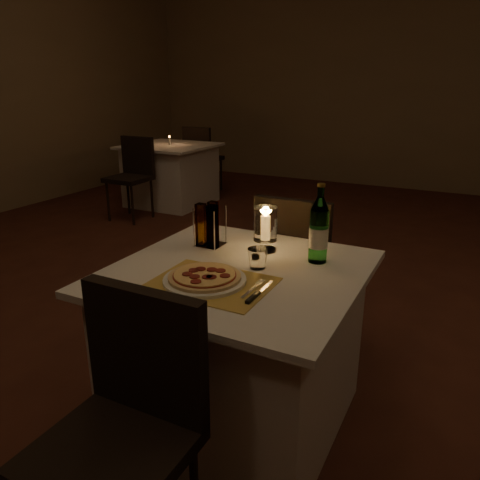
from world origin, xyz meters
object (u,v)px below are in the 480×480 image
at_px(chair_far, 297,257).
at_px(neighbor_table_left, 171,174).
at_px(tumbler, 258,258).
at_px(main_table, 238,346).
at_px(hurricane_candle, 265,226).
at_px(pizza, 205,276).
at_px(water_bottle, 319,231).
at_px(chair_near, 127,410).
at_px(plate, 205,280).

xyz_separation_m(chair_far, neighbor_table_left, (-2.58, 2.46, -0.18)).
bearing_deg(tumbler, chair_far, 95.82).
xyz_separation_m(main_table, hurricane_candle, (0.01, 0.25, 0.49)).
bearing_deg(pizza, main_table, 74.55).
xyz_separation_m(water_bottle, hurricane_candle, (-0.25, 0.02, -0.02)).
height_order(main_table, tumbler, tumbler).
relative_size(water_bottle, neighbor_table_left, 0.34).
height_order(tumbler, neighbor_table_left, tumbler).
relative_size(main_table, pizza, 3.57).
height_order(pizza, water_bottle, water_bottle).
relative_size(chair_near, plate, 2.81).
relative_size(pizza, hurricane_candle, 1.37).
xyz_separation_m(chair_near, tumbler, (0.07, 0.76, 0.23)).
bearing_deg(chair_far, hurricane_candle, -88.79).
bearing_deg(neighbor_table_left, water_bottle, -46.01).
distance_m(tumbler, hurricane_candle, 0.23).
xyz_separation_m(main_table, chair_near, (0.00, -0.71, 0.18)).
distance_m(main_table, neighbor_table_left, 4.10).
bearing_deg(hurricane_candle, water_bottle, -4.71).
xyz_separation_m(chair_near, neighbor_table_left, (-2.58, 3.89, -0.18)).
bearing_deg(pizza, tumbler, 62.60).
bearing_deg(main_table, pizza, -105.45).
xyz_separation_m(pizza, water_bottle, (0.31, 0.41, 0.11)).
distance_m(chair_far, pizza, 0.92).
height_order(main_table, neighbor_table_left, same).
height_order(water_bottle, hurricane_candle, water_bottle).
bearing_deg(neighbor_table_left, chair_far, -43.67).
relative_size(tumbler, water_bottle, 0.25).
bearing_deg(water_bottle, hurricane_candle, 175.29).
bearing_deg(chair_near, main_table, 90.00).
relative_size(pizza, neighbor_table_left, 0.28).
xyz_separation_m(chair_near, chair_far, (0.00, 1.43, 0.00)).
xyz_separation_m(main_table, neighbor_table_left, (-2.58, 3.18, 0.00)).
bearing_deg(chair_near, hurricane_candle, 89.42).
distance_m(pizza, neighbor_table_left, 4.23).
xyz_separation_m(chair_near, hurricane_candle, (0.01, 0.97, 0.31)).
relative_size(main_table, plate, 3.12).
bearing_deg(hurricane_candle, chair_near, -90.58).
relative_size(chair_far, hurricane_candle, 4.39).
bearing_deg(chair_far, chair_near, -90.00).
distance_m(water_bottle, neighbor_table_left, 4.13).
xyz_separation_m(chair_far, pizza, (-0.05, -0.89, 0.22)).
relative_size(main_table, chair_near, 1.11).
height_order(chair_near, neighbor_table_left, chair_near).
xyz_separation_m(plate, neighbor_table_left, (-2.53, 3.36, -0.38)).
distance_m(pizza, tumbler, 0.26).
distance_m(main_table, tumbler, 0.42).
distance_m(plate, water_bottle, 0.53).
height_order(chair_far, pizza, chair_far).
distance_m(pizza, hurricane_candle, 0.45).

